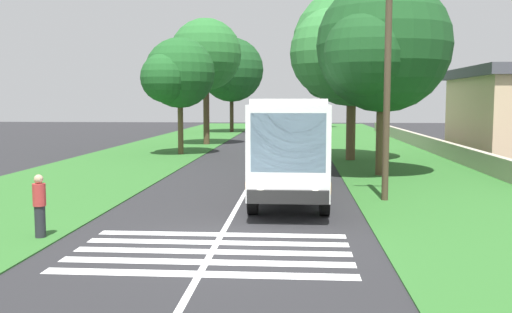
{
  "coord_description": "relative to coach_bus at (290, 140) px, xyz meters",
  "views": [
    {
      "loc": [
        -14.49,
        -2.05,
        3.69
      ],
      "look_at": [
        6.55,
        -0.54,
        1.6
      ],
      "focal_mm": 40.0,
      "sensor_mm": 36.0,
      "label": 1
    }
  ],
  "objects": [
    {
      "name": "roadside_tree_right_1",
      "position": [
        6.1,
        -4.23,
        4.0
      ],
      "size": [
        7.56,
        6.44,
        9.49
      ],
      "color": "brown",
      "rests_on": "grass_verge_right"
    },
    {
      "name": "roadside_tree_left_0",
      "position": [
        16.09,
        7.75,
        3.21
      ],
      "size": [
        5.9,
        4.71,
        7.83
      ],
      "color": "brown",
      "rests_on": "grass_verge_left"
    },
    {
      "name": "ground",
      "position": [
        -7.58,
        1.8,
        -2.15
      ],
      "size": [
        160.0,
        160.0,
        0.0
      ],
      "primitive_type": "plane",
      "color": "#262628"
    },
    {
      "name": "grass_verge_left",
      "position": [
        7.42,
        10.0,
        -2.13
      ],
      "size": [
        120.0,
        8.0,
        0.04
      ],
      "primitive_type": "cube",
      "color": "#2D6628",
      "rests_on": "ground"
    },
    {
      "name": "utility_pole",
      "position": [
        -1.14,
        -3.49,
        2.1
      ],
      "size": [
        0.24,
        1.4,
        8.12
      ],
      "color": "#473828",
      "rests_on": "grass_verge_right"
    },
    {
      "name": "zebra_crossing",
      "position": [
        -8.57,
        1.8,
        -2.14
      ],
      "size": [
        4.05,
        6.8,
        0.01
      ],
      "color": "silver",
      "rests_on": "ground"
    },
    {
      "name": "trailing_car_1",
      "position": [
        25.22,
        0.09,
        -1.48
      ],
      "size": [
        4.3,
        1.78,
        1.43
      ],
      "color": "gray",
      "rests_on": "ground"
    },
    {
      "name": "roadside_tree_right_0",
      "position": [
        13.1,
        -3.3,
        4.55
      ],
      "size": [
        9.12,
        7.35,
        10.51
      ],
      "color": "brown",
      "rests_on": "grass_verge_right"
    },
    {
      "name": "roadside_tree_right_2",
      "position": [
        55.05,
        -3.5,
        3.94
      ],
      "size": [
        5.32,
        4.55,
        8.47
      ],
      "color": "brown",
      "rests_on": "grass_verge_right"
    },
    {
      "name": "roadside_wall",
      "position": [
        12.42,
        -9.8,
        -1.6
      ],
      "size": [
        70.0,
        0.4,
        1.0
      ],
      "primitive_type": "cube",
      "color": "#B2A893",
      "rests_on": "grass_verge_right"
    },
    {
      "name": "coach_bus",
      "position": [
        0.0,
        0.0,
        0.0
      ],
      "size": [
        11.16,
        2.62,
        3.73
      ],
      "color": "white",
      "rests_on": "ground"
    },
    {
      "name": "pedestrian",
      "position": [
        -7.59,
        6.56,
        -1.24
      ],
      "size": [
        0.34,
        0.34,
        1.69
      ],
      "color": "#26262D",
      "rests_on": "grass_verge_left"
    },
    {
      "name": "grass_verge_right",
      "position": [
        7.42,
        -6.4,
        -2.13
      ],
      "size": [
        120.0,
        8.0,
        0.04
      ],
      "primitive_type": "cube",
      "color": "#2D6628",
      "rests_on": "ground"
    },
    {
      "name": "roadside_tree_left_2",
      "position": [
        24.81,
        7.37,
        5.14
      ],
      "size": [
        6.62,
        5.86,
        10.32
      ],
      "color": "#4C3826",
      "rests_on": "grass_verge_left"
    },
    {
      "name": "centre_line",
      "position": [
        7.42,
        1.8,
        -2.14
      ],
      "size": [
        110.0,
        0.16,
        0.01
      ],
      "primitive_type": "cube",
      "color": "silver",
      "rests_on": "ground"
    },
    {
      "name": "trailing_car_0",
      "position": [
        18.42,
        -0.17,
        -1.48
      ],
      "size": [
        4.3,
        1.78,
        1.43
      ],
      "color": "silver",
      "rests_on": "ground"
    },
    {
      "name": "roadside_tree_left_1",
      "position": [
        43.3,
        7.42,
        4.83
      ],
      "size": [
        8.42,
        7.3,
        10.76
      ],
      "color": "#3D2D1E",
      "rests_on": "grass_verge_left"
    },
    {
      "name": "trailing_minibus_0",
      "position": [
        33.17,
        -0.25,
        -0.6
      ],
      "size": [
        6.0,
        2.14,
        2.53
      ],
      "color": "teal",
      "rests_on": "ground"
    }
  ]
}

